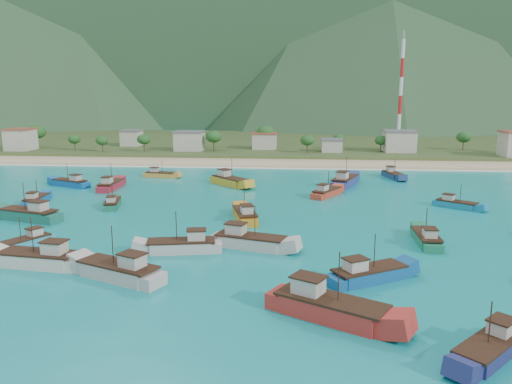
# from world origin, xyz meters

# --- Properties ---
(ground) EXTENTS (600.00, 600.00, 0.00)m
(ground) POSITION_xyz_m (0.00, 0.00, 0.00)
(ground) COLOR #0C8680
(ground) RESTS_ON ground
(beach) EXTENTS (400.00, 18.00, 1.20)m
(beach) POSITION_xyz_m (0.00, 79.00, 0.00)
(beach) COLOR beige
(beach) RESTS_ON ground
(land) EXTENTS (400.00, 110.00, 2.40)m
(land) POSITION_xyz_m (0.00, 140.00, 0.00)
(land) COLOR #385123
(land) RESTS_ON ground
(surf_line) EXTENTS (400.00, 2.50, 0.08)m
(surf_line) POSITION_xyz_m (0.00, 69.50, 0.00)
(surf_line) COLOR white
(surf_line) RESTS_ON ground
(village) EXTENTS (213.34, 30.33, 7.87)m
(village) POSITION_xyz_m (19.06, 101.64, 4.89)
(village) COLOR beige
(village) RESTS_ON ground
(vegetation) EXTENTS (273.84, 25.47, 9.05)m
(vegetation) POSITION_xyz_m (-6.26, 103.15, 5.24)
(vegetation) COLOR #235623
(vegetation) RESTS_ON ground
(radio_tower) EXTENTS (1.20, 1.20, 39.26)m
(radio_tower) POSITION_xyz_m (45.34, 108.00, 21.23)
(radio_tower) COLOR red
(radio_tower) RESTS_ON ground
(boat_0) EXTENTS (3.34, 10.89, 6.41)m
(boat_0) POSITION_xyz_m (-35.02, 33.57, 0.77)
(boat_0) COLOR maroon
(boat_0) RESTS_ON ground
(boat_1) EXTENTS (8.49, 7.20, 5.12)m
(boat_1) POSITION_xyz_m (40.54, 20.63, 0.54)
(boat_1) COLOR #127BA3
(boat_1) RESTS_ON ground
(boat_4) EXTENTS (10.70, 8.12, 6.26)m
(boat_4) POSITION_xyz_m (17.94, -20.75, 0.75)
(boat_4) COLOR #11518D
(boat_4) RESTS_ON ground
(boat_6) EXTENTS (3.05, 9.80, 5.76)m
(boat_6) POSITION_xyz_m (28.76, -4.44, 0.65)
(boat_6) COLOR #196F4C
(boat_6) RESTS_ON ground
(boat_8) EXTENTS (7.44, 9.94, 5.80)m
(boat_8) POSITION_xyz_m (15.47, 29.62, 0.66)
(boat_8) COLOR #BB3A25
(boat_8) RESTS_ON ground
(boat_9) EXTENTS (12.11, 6.57, 6.86)m
(boat_9) POSITION_xyz_m (2.25, -8.73, 0.85)
(boat_9) COLOR #BBB2AA
(boat_9) RESTS_ON ground
(boat_10) EXTENTS (12.26, 4.96, 7.05)m
(boat_10) POSITION_xyz_m (-24.23, -19.21, 0.89)
(boat_10) COLOR beige
(boat_10) RESTS_ON ground
(boat_11) EXTENTS (4.98, 10.13, 5.75)m
(boat_11) POSITION_xyz_m (34.37, 55.10, 0.65)
(boat_11) COLOR navy
(boat_11) RESTS_ON ground
(boat_12) EXTENTS (8.69, 8.95, 5.69)m
(boat_12) POSITION_xyz_m (26.27, -37.57, 0.64)
(boat_12) COLOR navy
(boat_12) RESTS_ON ground
(boat_13) EXTENTS (7.97, 13.29, 7.55)m
(boat_13) POSITION_xyz_m (20.55, 42.63, 0.98)
(boat_13) COLOR navy
(boat_13) RESTS_ON ground
(boat_14) EXTENTS (13.07, 9.57, 7.59)m
(boat_14) POSITION_xyz_m (12.63, -31.25, 0.99)
(boat_14) COLOR red
(boat_14) RESTS_ON ground
(boat_15) EXTENTS (9.06, 3.91, 5.18)m
(boat_15) POSITION_xyz_m (-28.04, 51.02, 0.55)
(boat_15) COLOR gold
(boat_15) RESTS_ON ground
(boat_18) EXTENTS (6.29, 8.67, 5.03)m
(boat_18) POSITION_xyz_m (-30.89, -11.15, 0.52)
(boat_18) COLOR teal
(boat_18) RESTS_ON ground
(boat_19) EXTENTS (5.83, 10.96, 6.21)m
(boat_19) POSITION_xyz_m (-0.15, 7.38, 0.74)
(boat_19) COLOR orange
(boat_19) RESTS_ON ground
(boat_20) EXTENTS (12.52, 6.75, 7.10)m
(boat_20) POSITION_xyz_m (-38.54, 3.85, 0.90)
(boat_20) COLOR #1C6252
(boat_20) RESTS_ON ground
(boat_22) EXTENTS (12.32, 8.08, 7.04)m
(boat_22) POSITION_xyz_m (-12.29, -22.70, 0.89)
(boat_22) COLOR #B5AAA4
(boat_22) RESTS_ON ground
(boat_23) EXTENTS (3.60, 9.14, 5.26)m
(boat_23) POSITION_xyz_m (-44.61, 17.20, 0.56)
(boat_23) COLOR #10599A
(boat_23) RESTS_ON ground
(boat_24) EXTENTS (11.03, 11.25, 7.19)m
(boat_24) POSITION_xyz_m (-7.63, 40.90, 0.91)
(boat_24) COLOR gold
(boat_24) RESTS_ON ground
(boat_27) EXTENTS (4.42, 8.87, 5.03)m
(boat_27) POSITION_xyz_m (-27.71, 15.42, 0.52)
(boat_27) COLOR #1B664B
(boat_27) RESTS_ON ground
(boat_29) EXTENTS (11.23, 5.11, 6.40)m
(boat_29) POSITION_xyz_m (-7.03, -11.58, 0.77)
(boat_29) COLOR #BCB3AC
(boat_29) RESTS_ON ground
(boat_31) EXTENTS (10.56, 6.72, 6.02)m
(boat_31) POSITION_xyz_m (-46.04, 35.93, 0.70)
(boat_31) COLOR #0F569F
(boat_31) RESTS_ON ground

